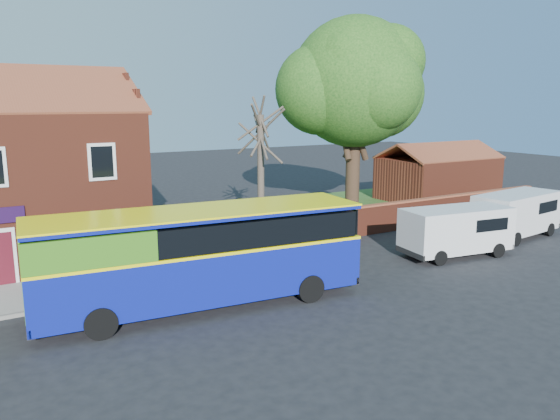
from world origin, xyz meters
TOP-DOWN VIEW (x-y plane):
  - ground at (0.00, 0.00)m, footprint 120.00×120.00m
  - pavement at (-7.00, 5.75)m, footprint 18.00×3.50m
  - kerb at (-7.00, 4.00)m, footprint 18.00×0.15m
  - grass_strip at (13.00, 13.00)m, footprint 26.00×12.00m
  - boundary_wall at (13.00, 7.00)m, footprint 22.00×0.38m
  - outbuilding at (22.00, 13.00)m, footprint 8.20×5.06m
  - bus at (-1.53, 1.86)m, footprint 11.36×3.78m
  - van_near at (11.31, 1.73)m, footprint 5.33×2.73m
  - van_far at (16.81, 2.64)m, footprint 5.51×2.75m
  - large_tree at (13.19, 11.91)m, footprint 9.87×7.81m
  - bare_tree at (5.73, 10.13)m, footprint 2.59×3.09m

SIDE VIEW (x-z plane):
  - ground at x=0.00m, z-range 0.00..0.00m
  - grass_strip at x=13.00m, z-range 0.00..0.04m
  - pavement at x=-7.00m, z-range 0.00..0.12m
  - kerb at x=-7.00m, z-range 0.00..0.14m
  - boundary_wall at x=13.00m, z-range 0.01..1.61m
  - van_near at x=11.31m, z-range 0.13..2.37m
  - van_far at x=16.81m, z-range 0.14..2.46m
  - outbuilding at x=22.00m, z-range -0.48..3.69m
  - bus at x=-1.53m, z-range 0.23..3.62m
  - bare_tree at x=5.73m, z-range 0.09..7.00m
  - large_tree at x=13.19m, z-range 1.86..13.90m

